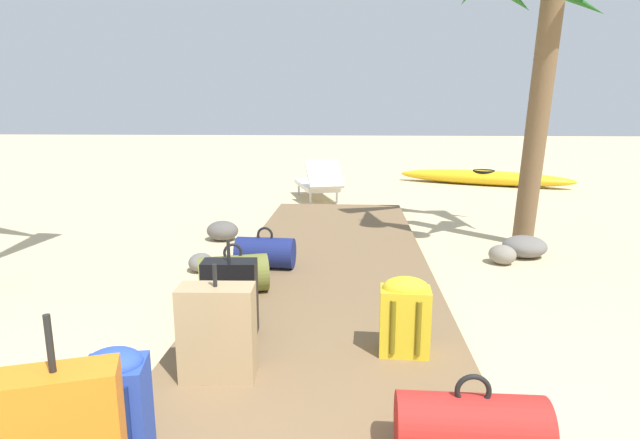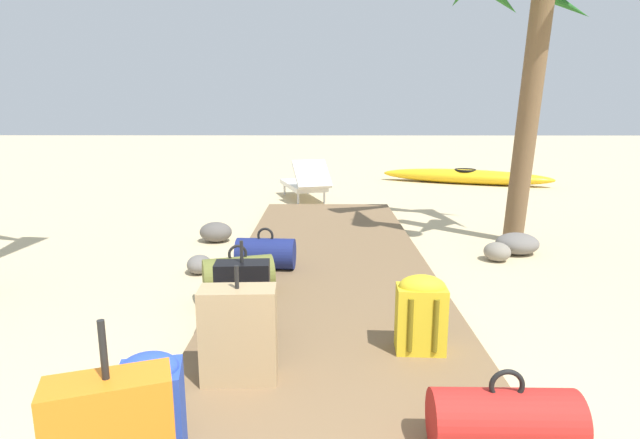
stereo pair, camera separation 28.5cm
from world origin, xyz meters
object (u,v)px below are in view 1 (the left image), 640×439
Objects in this scene: suitcase_tan at (217,332)px; kayak at (484,178)px; suitcase_black at (230,297)px; duffel_bag_navy at (265,252)px; backpack_blue at (117,403)px; lounge_chair at (319,183)px; duffel_bag_olive at (233,274)px; duffel_bag_red at (471,426)px; backpack_yellow at (405,314)px.

kayak is (3.69, 8.77, -0.20)m from suitcase_tan.
duffel_bag_navy is at bearing 90.68° from suitcase_black.
backpack_blue reaches higher than kayak.
lounge_chair reaches higher than duffel_bag_navy.
kayak is (3.95, 9.52, -0.20)m from backpack_blue.
backpack_blue is 0.78× the size of suitcase_black.
suitcase_black is 0.41× the size of lounge_chair.
suitcase_tan reaches higher than duffel_bag_olive.
suitcase_black is at bearing 138.82° from duffel_bag_red.
suitcase_black is 1.32× the size of backpack_yellow.
kayak is at bearing 73.01° from backpack_yellow.
duffel_bag_olive is (-0.17, 0.83, -0.10)m from suitcase_black.
backpack_blue reaches higher than backpack_yellow.
duffel_bag_red is 1.30× the size of backpack_yellow.
duffel_bag_navy is 0.88× the size of duffel_bag_red.
duffel_bag_red is 1.47m from suitcase_tan.
suitcase_black is at bearing -78.18° from duffel_bag_olive.
duffel_bag_navy is at bearing 92.31° from suitcase_tan.
duffel_bag_red reaches higher than kayak.
kayak is (2.36, 9.39, -0.06)m from duffel_bag_red.
duffel_bag_olive is 8.33m from kayak.
duffel_bag_navy is 7.62m from kayak.
kayak is at bearing 60.29° from duffel_bag_navy.
duffel_bag_olive reaches higher than duffel_bag_navy.
duffel_bag_red is at bearing 4.56° from backpack_blue.
suitcase_tan is at bearing 155.06° from duffel_bag_red.
suitcase_black reaches higher than duffel_bag_navy.
duffel_bag_olive is 0.94× the size of suitcase_tan.
kayak is at bearing 67.47° from backpack_blue.
duffel_bag_navy is 0.85× the size of suitcase_tan.
backpack_yellow is 0.31× the size of lounge_chair.
kayak is at bearing 67.20° from suitcase_tan.
backpack_blue is at bearing -112.53° from kayak.
duffel_bag_olive is at bearing -101.95° from duffel_bag_navy.
backpack_yellow is (1.38, 1.12, -0.01)m from backpack_blue.
duffel_bag_navy is at bearing 78.05° from duffel_bag_olive.
backpack_blue is 7.33m from lounge_chair.
suitcase_tan is (0.24, -1.43, 0.12)m from duffel_bag_olive.
duffel_bag_olive is at bearing -118.15° from kayak.
kayak is (3.76, 8.17, -0.18)m from suitcase_black.
backpack_blue is 0.14× the size of kayak.
backpack_blue is 0.78× the size of duffel_bag_red.
suitcase_black reaches higher than backpack_yellow.
duffel_bag_red is at bearing -41.18° from suitcase_black.
suitcase_tan is at bearing -161.44° from backpack_yellow.
suitcase_black is 5.97m from lounge_chair.
duffel_bag_red is (1.57, -2.05, -0.02)m from duffel_bag_olive.
backpack_yellow is (1.19, -0.23, 0.01)m from suitcase_black.
lounge_chair reaches higher than kayak.
backpack_yellow is at bearing -106.99° from kayak.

